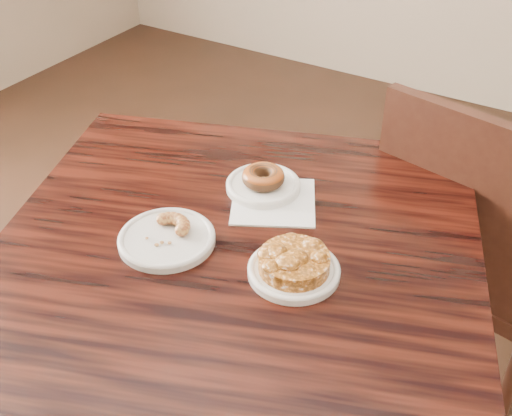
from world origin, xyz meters
The scene contains 9 objects.
cafe_table centered at (-0.27, 0.17, 0.38)m, with size 0.86×0.86×0.75m, color black.
chair_far centered at (0.08, 0.78, 0.45)m, with size 0.48×0.48×0.90m, color black, non-canonical shape.
napkin centered at (-0.28, 0.32, 0.75)m, with size 0.16×0.16×0.00m, color white.
plate_donut centered at (-0.32, 0.35, 0.76)m, with size 0.15×0.15×0.01m, color white.
plate_cruller centered at (-0.38, 0.12, 0.76)m, with size 0.17×0.17×0.01m, color silver.
plate_fritter centered at (-0.15, 0.16, 0.76)m, with size 0.16×0.16×0.01m, color white.
glazed_donut centered at (-0.32, 0.35, 0.78)m, with size 0.08×0.08×0.03m, color #8D3B14.
apple_fritter centered at (-0.15, 0.16, 0.78)m, with size 0.16×0.16×0.04m, color #4B2608, non-canonical shape.
cruller_fragment centered at (-0.38, 0.12, 0.77)m, with size 0.09×0.09×0.02m, color brown, non-canonical shape.
Camera 1 is at (0.22, -0.56, 1.47)m, focal length 45.00 mm.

